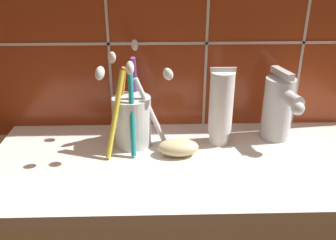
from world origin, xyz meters
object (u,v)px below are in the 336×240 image
Objects in this scene: soap_bar at (178,147)px; toothbrush_cup at (132,117)px; toothpaste_tube at (221,107)px; sink_faucet at (279,107)px.

toothbrush_cup is at bearing 152.20° from soap_bar.
sink_faucet is at bearing 7.74° from toothpaste_tube.
toothpaste_tube is at bearing -96.33° from sink_faucet.
toothpaste_tube is 10.80cm from soap_bar.
toothpaste_tube is 2.03× the size of soap_bar.
sink_faucet is at bearing 17.27° from soap_bar.
soap_bar is (8.28, -4.36, -4.01)cm from toothbrush_cup.
toothbrush_cup is 1.26× the size of toothpaste_tube.
toothpaste_tube is 11.35cm from sink_faucet.
toothpaste_tube is at bearing 0.24° from toothbrush_cup.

